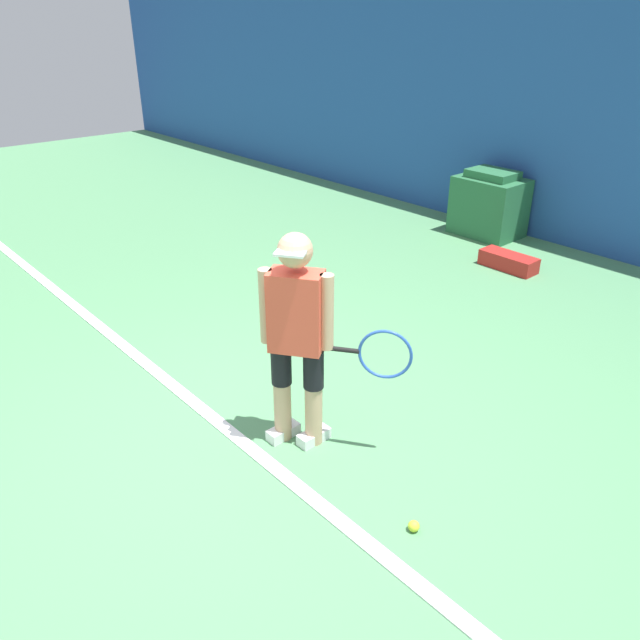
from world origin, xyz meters
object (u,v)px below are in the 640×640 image
(tennis_ball, at_px, (414,526))
(covered_chair, at_px, (489,205))
(equipment_bag, at_px, (508,261))
(tennis_player, at_px, (299,335))

(tennis_ball, relative_size, covered_chair, 0.08)
(covered_chair, bearing_deg, equipment_bag, -43.12)
(covered_chair, bearing_deg, tennis_ball, -58.92)
(tennis_ball, distance_m, equipment_bag, 4.37)
(covered_chair, bearing_deg, tennis_player, -69.26)
(tennis_player, relative_size, equipment_bag, 2.29)
(tennis_player, relative_size, covered_chair, 1.77)
(equipment_bag, bearing_deg, tennis_ball, -63.33)
(tennis_player, height_order, tennis_ball, tennis_player)
(tennis_ball, height_order, equipment_bag, equipment_bag)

